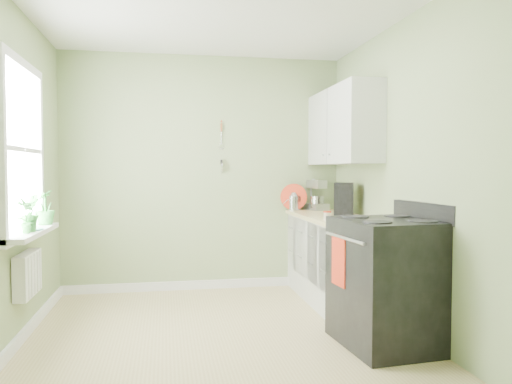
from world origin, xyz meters
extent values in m
cube|color=tan|center=(0.00, 0.00, -0.01)|extent=(3.20, 3.60, 0.02)
cube|color=white|center=(0.00, 0.00, 2.71)|extent=(3.20, 3.60, 0.02)
cube|color=#93A470|center=(0.00, 1.81, 1.35)|extent=(3.20, 0.02, 2.70)
cube|color=#93A470|center=(-1.61, 0.00, 1.35)|extent=(0.02, 3.60, 2.70)
cube|color=#93A470|center=(1.61, 0.00, 1.35)|extent=(0.02, 3.60, 2.70)
cube|color=white|center=(1.30, 1.00, 0.43)|extent=(0.60, 1.60, 0.87)
cube|color=#D4C281|center=(1.29, 1.00, 0.89)|extent=(0.64, 1.60, 0.04)
cube|color=white|center=(1.43, 1.10, 1.85)|extent=(0.35, 1.40, 0.80)
cube|color=white|center=(-1.59, 0.30, 1.55)|extent=(0.02, 1.00, 1.30)
cube|color=white|center=(-1.57, 0.30, 2.24)|extent=(0.06, 1.14, 0.07)
cube|color=white|center=(-1.57, 0.30, 0.86)|extent=(0.06, 1.14, 0.07)
cube|color=white|center=(-1.57, 0.30, 1.55)|extent=(0.04, 1.00, 0.04)
cube|color=white|center=(-1.51, 0.30, 0.88)|extent=(0.18, 1.14, 0.04)
cube|color=white|center=(-1.54, 0.25, 0.55)|extent=(0.12, 0.50, 0.35)
cylinder|color=#D4C281|center=(0.20, 1.78, 1.88)|extent=(0.02, 0.02, 0.10)
cylinder|color=silver|center=(0.20, 1.78, 1.76)|extent=(0.01, 0.01, 0.16)
cylinder|color=silver|center=(0.20, 1.78, 1.42)|extent=(0.01, 0.14, 0.14)
cube|color=black|center=(1.27, -0.34, 0.48)|extent=(0.77, 0.88, 0.97)
cube|color=black|center=(1.27, -0.34, 0.98)|extent=(0.77, 0.88, 0.03)
cube|color=black|center=(1.59, -0.34, 1.05)|extent=(0.14, 0.82, 0.15)
cylinder|color=#B2B2B7|center=(0.91, -0.34, 0.86)|extent=(0.08, 0.67, 0.02)
cube|color=#AE2A13|center=(0.91, -0.23, 0.67)|extent=(0.04, 0.24, 0.41)
cube|color=#B2B2B7|center=(1.32, 1.72, 0.95)|extent=(0.28, 0.34, 0.08)
cube|color=#B2B2B7|center=(1.32, 1.85, 1.09)|extent=(0.14, 0.11, 0.22)
cube|color=#B2B2B7|center=(1.32, 1.74, 1.22)|extent=(0.22, 0.32, 0.10)
sphere|color=#B2B2B7|center=(1.32, 1.85, 1.25)|extent=(0.12, 0.12, 0.12)
cylinder|color=silver|center=(1.32, 1.66, 1.01)|extent=(0.17, 0.17, 0.14)
cylinder|color=silver|center=(1.05, 1.72, 0.99)|extent=(0.12, 0.12, 0.17)
cone|color=silver|center=(1.05, 1.72, 1.10)|extent=(0.12, 0.12, 0.04)
cylinder|color=silver|center=(0.96, 1.72, 1.02)|extent=(0.11, 0.06, 0.09)
cube|color=black|center=(1.42, 1.03, 1.08)|extent=(0.26, 0.27, 0.34)
cylinder|color=black|center=(1.39, 1.03, 0.98)|extent=(0.11, 0.11, 0.12)
cylinder|color=red|center=(1.05, 1.72, 1.07)|extent=(0.32, 0.13, 0.31)
cylinder|color=beige|center=(1.07, 0.55, 0.95)|extent=(0.07, 0.07, 0.07)
cylinder|color=red|center=(1.07, 0.55, 0.99)|extent=(0.08, 0.08, 0.01)
imported|color=#2E7F2F|center=(-1.50, 0.08, 1.04)|extent=(0.15, 0.17, 0.28)
imported|color=#2E7F2F|center=(-1.50, 0.20, 1.05)|extent=(0.16, 0.18, 0.30)
imported|color=#2E7F2F|center=(-1.50, 0.71, 1.05)|extent=(0.19, 0.19, 0.31)
camera|label=1|loc=(-0.45, -3.99, 1.39)|focal=35.00mm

